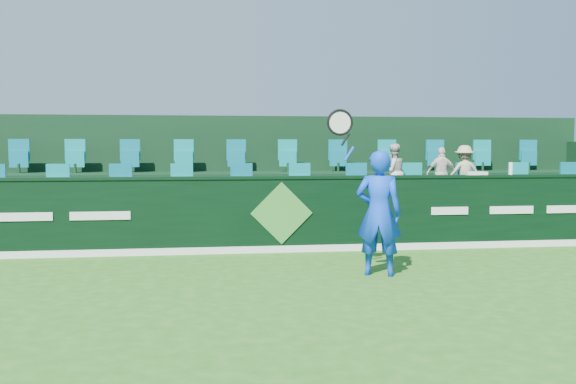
{
  "coord_description": "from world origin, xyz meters",
  "views": [
    {
      "loc": [
        -1.42,
        -7.25,
        1.86
      ],
      "look_at": [
        -0.04,
        2.8,
        1.15
      ],
      "focal_mm": 40.0,
      "sensor_mm": 36.0,
      "label": 1
    }
  ],
  "objects": [
    {
      "name": "stand_tier_front",
      "position": [
        0.0,
        5.1,
        0.4
      ],
      "size": [
        16.0,
        2.0,
        0.8
      ],
      "primitive_type": "cube",
      "color": "black",
      "rests_on": "ground"
    },
    {
      "name": "stand_rear",
      "position": [
        0.0,
        7.44,
        1.22
      ],
      "size": [
        16.0,
        4.1,
        2.6
      ],
      "color": "black",
      "rests_on": "ground"
    },
    {
      "name": "spectator_left",
      "position": [
        2.4,
        5.12,
        1.36
      ],
      "size": [
        0.64,
        0.55,
        1.13
      ],
      "primitive_type": "imported",
      "rotation": [
        0.0,
        0.0,
        3.4
      ],
      "color": "beige",
      "rests_on": "stand_tier_front"
    },
    {
      "name": "tennis_player",
      "position": [
        1.13,
        1.71,
        0.92
      ],
      "size": [
        1.25,
        0.63,
        2.47
      ],
      "color": "blue",
      "rests_on": "ground"
    },
    {
      "name": "ground",
      "position": [
        0.0,
        0.0,
        0.0
      ],
      "size": [
        60.0,
        60.0,
        0.0
      ],
      "primitive_type": "plane",
      "color": "#276217",
      "rests_on": "ground"
    },
    {
      "name": "stand_tier_back",
      "position": [
        0.0,
        7.0,
        0.65
      ],
      "size": [
        16.0,
        1.8,
        1.3
      ],
      "primitive_type": "cube",
      "color": "black",
      "rests_on": "ground"
    },
    {
      "name": "drinks_bottle",
      "position": [
        4.32,
        4.0,
        1.46
      ],
      "size": [
        0.07,
        0.07,
        0.23
      ],
      "primitive_type": "cylinder",
      "color": "white",
      "rests_on": "sponsor_hoarding"
    },
    {
      "name": "seat_row_front",
      "position": [
        0.0,
        5.5,
        1.1
      ],
      "size": [
        13.5,
        0.5,
        0.6
      ],
      "primitive_type": "cube",
      "color": "#0B8889",
      "rests_on": "stand_tier_front"
    },
    {
      "name": "sponsor_hoarding",
      "position": [
        0.0,
        4.0,
        0.67
      ],
      "size": [
        16.0,
        0.25,
        1.35
      ],
      "color": "black",
      "rests_on": "ground"
    },
    {
      "name": "spectator_middle",
      "position": [
        3.42,
        5.12,
        1.33
      ],
      "size": [
        0.64,
        0.29,
        1.06
      ],
      "primitive_type": "imported",
      "rotation": [
        0.0,
        0.0,
        3.09
      ],
      "color": "white",
      "rests_on": "stand_tier_front"
    },
    {
      "name": "towel",
      "position": [
        3.62,
        4.0,
        1.38
      ],
      "size": [
        0.4,
        0.26,
        0.06
      ],
      "primitive_type": "cube",
      "color": "silver",
      "rests_on": "sponsor_hoarding"
    },
    {
      "name": "spectator_right",
      "position": [
        3.89,
        5.12,
        1.35
      ],
      "size": [
        0.73,
        0.45,
        1.1
      ],
      "primitive_type": "imported",
      "rotation": [
        0.0,
        0.0,
        3.08
      ],
      "color": "tan",
      "rests_on": "stand_tier_front"
    },
    {
      "name": "seat_row_back",
      "position": [
        0.0,
        7.3,
        1.6
      ],
      "size": [
        13.5,
        0.5,
        0.6
      ],
      "primitive_type": "cube",
      "color": "#0B8889",
      "rests_on": "stand_tier_back"
    }
  ]
}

